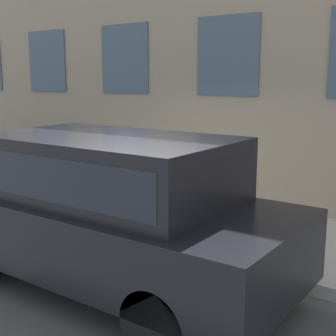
{
  "coord_description": "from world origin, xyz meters",
  "views": [
    {
      "loc": [
        -5.13,
        -4.23,
        2.52
      ],
      "look_at": [
        0.58,
        -0.18,
        1.17
      ],
      "focal_mm": 50.0,
      "sensor_mm": 36.0,
      "label": 1
    }
  ],
  "objects": [
    {
      "name": "person",
      "position": [
        0.75,
        -0.45,
        0.98
      ],
      "size": [
        0.33,
        0.22,
        1.36
      ],
      "rotation": [
        0.0,
        0.0,
        -1.83
      ],
      "color": "#726651",
      "rests_on": "sidewalk"
    },
    {
      "name": "sidewalk",
      "position": [
        1.37,
        0.0,
        0.08
      ],
      "size": [
        2.74,
        60.0,
        0.16
      ],
      "color": "#B2ADA3",
      "rests_on": "ground_plane"
    },
    {
      "name": "ground_plane",
      "position": [
        0.0,
        0.0,
        0.0
      ],
      "size": [
        80.0,
        80.0,
        0.0
      ],
      "primitive_type": "plane",
      "color": "#514F4C"
    },
    {
      "name": "parked_truck_charcoal_near",
      "position": [
        -1.16,
        -0.48,
        1.06
      ],
      "size": [
        1.99,
        4.78,
        1.86
      ],
      "color": "black",
      "rests_on": "ground_plane"
    },
    {
      "name": "fire_hydrant",
      "position": [
        0.41,
        0.1,
        0.54
      ],
      "size": [
        0.33,
        0.45,
        0.74
      ],
      "color": "gray",
      "rests_on": "sidewalk"
    }
  ]
}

